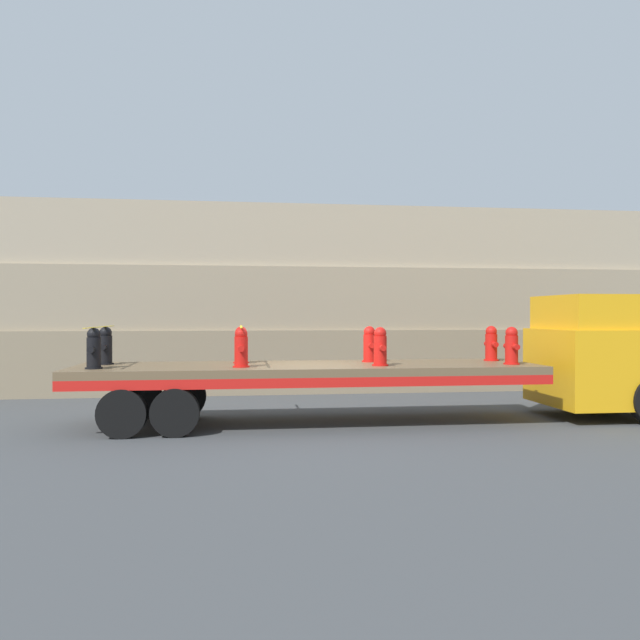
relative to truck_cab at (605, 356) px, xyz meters
The scene contains 14 objects.
ground_plane 7.15m from the truck_cab, behind, with size 120.00×120.00×0.00m, color #3F4244.
rock_cliff 9.73m from the truck_cab, 136.75° to the left, with size 60.00×3.30×5.80m.
truck_cab is the anchor object (origin of this frame).
flatbed_trailer 7.64m from the truck_cab, behind, with size 10.09×2.64×1.30m.
fire_hydrant_black_near_0 11.47m from the truck_cab, behind, with size 0.35×0.60×0.83m.
fire_hydrant_black_far_0 11.47m from the truck_cab, behind, with size 0.35×0.60×0.83m.
fire_hydrant_red_near_1 8.51m from the truck_cab, behind, with size 0.35×0.60×0.83m.
fire_hydrant_red_far_1 8.51m from the truck_cab, behind, with size 0.35×0.60×0.83m.
fire_hydrant_red_near_2 5.56m from the truck_cab, behind, with size 0.35×0.60×0.83m.
fire_hydrant_red_far_2 5.56m from the truck_cab, behind, with size 0.35×0.60×0.83m.
fire_hydrant_red_near_3 2.64m from the truck_cab, 167.66° to the right, with size 0.35×0.60×0.83m.
fire_hydrant_red_far_3 2.64m from the truck_cab, 167.66° to the left, with size 0.35×0.60×0.83m.
cargo_strap_rear 11.47m from the truck_cab, behind, with size 0.05×2.75×0.01m.
cargo_strap_middle 8.52m from the truck_cab, behind, with size 0.05×2.75×0.01m.
Camera 1 is at (-1.51, -13.65, 2.39)m, focal length 35.00 mm.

